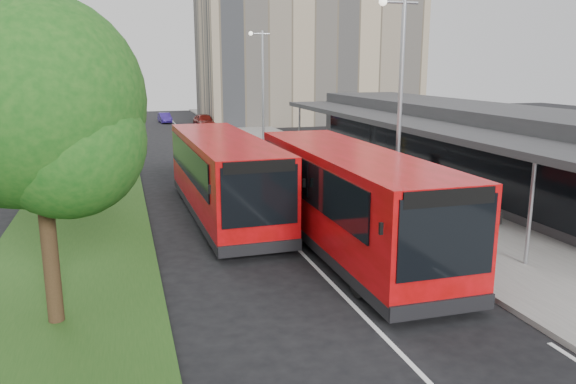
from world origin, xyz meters
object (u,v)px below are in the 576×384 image
object	(u,v)px
tree_far	(89,72)
lamp_post_far	(262,82)
tree_near	(36,116)
car_far	(165,118)
car_near	(204,121)
bollard	(287,151)
bus_main	(349,200)
bus_second	(223,176)
litter_bin	(344,168)
tree_mid	(76,96)
lamp_post_near	(398,99)

from	to	relation	value
tree_far	lamp_post_far	distance (m)	11.19
tree_near	car_far	distance (m)	47.53
tree_far	car_near	xyz separation A→B (m)	(9.33, 16.65, -4.77)
tree_far	bollard	xyz separation A→B (m)	(11.47, -4.03, -4.76)
bus_main	bollard	xyz separation A→B (m)	(2.91, 16.89, -0.96)
car_far	bus_second	bearing A→B (deg)	-95.47
tree_near	bollard	size ratio (longest dim) A/B	6.72
bus_main	car_near	distance (m)	37.59
car_far	litter_bin	bearing A→B (deg)	-83.10
tree_mid	lamp_post_far	bearing A→B (deg)	49.32
tree_far	bus_main	distance (m)	22.93
lamp_post_far	car_far	world-z (taller)	lamp_post_far
bus_second	car_near	xyz separation A→B (m)	(3.89, 32.35, -0.93)
bus_second	bus_main	bearing A→B (deg)	-60.43
tree_mid	car_near	bearing A→B (deg)	71.96
lamp_post_near	bollard	size ratio (longest dim) A/B	7.24
bus_second	tree_far	bearing A→B (deg)	107.81
tree_mid	bus_main	size ratio (longest dim) A/B	0.63
tree_near	tree_far	size ratio (longest dim) A/B	0.88
lamp_post_near	bus_second	bearing A→B (deg)	149.55
bus_main	tree_mid	bearing A→B (deg)	133.92
tree_far	bollard	distance (m)	13.05
tree_mid	lamp_post_far	distance (m)	17.07
bus_main	bus_second	distance (m)	6.08
litter_bin	bollard	world-z (taller)	bollard
lamp_post_far	litter_bin	bearing A→B (deg)	-81.58
bus_main	tree_far	bearing A→B (deg)	112.37
tree_mid	bus_second	distance (m)	7.24
tree_far	bus_second	bearing A→B (deg)	-70.90
tree_far	car_far	size ratio (longest dim) A/B	2.69
lamp_post_near	bus_main	distance (m)	4.41
tree_far	lamp_post_far	world-z (taller)	tree_far
lamp_post_far	tree_near	bearing A→B (deg)	-114.04
bus_main	bus_second	world-z (taller)	bus_main
lamp_post_far	bollard	world-z (taller)	lamp_post_far
lamp_post_far	tree_mid	bearing A→B (deg)	-130.68
bollard	bus_second	bearing A→B (deg)	-117.30
litter_bin	car_far	xyz separation A→B (m)	(-6.67, 33.11, -0.11)
tree_far	bus_main	bearing A→B (deg)	-67.76
bus_second	lamp_post_far	bearing A→B (deg)	69.85
car_near	bus_second	bearing A→B (deg)	-100.48
litter_bin	car_far	size ratio (longest dim) A/B	0.30
tree_mid	car_near	size ratio (longest dim) A/B	1.78
tree_far	lamp_post_near	distance (m)	22.08
bus_second	car_near	size ratio (longest dim) A/B	2.77
lamp_post_near	litter_bin	bearing A→B (deg)	79.50
tree_mid	car_far	xyz separation A→B (m)	(6.11, 34.94, -4.12)
tree_mid	litter_bin	bearing A→B (deg)	8.14
bus_second	bollard	xyz separation A→B (m)	(6.03, 11.68, -0.91)
lamp_post_near	car_far	bearing A→B (deg)	96.82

